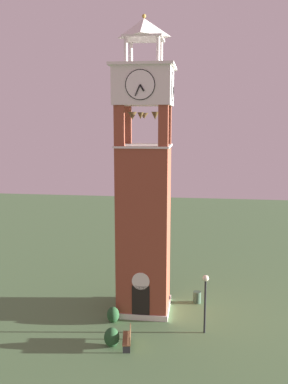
{
  "coord_description": "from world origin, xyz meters",
  "views": [
    {
      "loc": [
        3.36,
        -25.94,
        12.41
      ],
      "look_at": [
        0.0,
        0.0,
        7.84
      ],
      "focal_mm": 39.52,
      "sensor_mm": 36.0,
      "label": 1
    }
  ],
  "objects_px": {
    "clock_tower": "(144,194)",
    "park_bench": "(128,338)",
    "lamp_post": "(205,293)",
    "trash_bin": "(197,297)"
  },
  "relations": [
    {
      "from": "lamp_post",
      "to": "trash_bin",
      "type": "distance_m",
      "value": 4.58
    },
    {
      "from": "clock_tower",
      "to": "lamp_post",
      "type": "bearing_deg",
      "value": -34.32
    },
    {
      "from": "lamp_post",
      "to": "trash_bin",
      "type": "height_order",
      "value": "lamp_post"
    },
    {
      "from": "lamp_post",
      "to": "clock_tower",
      "type": "bearing_deg",
      "value": 145.68
    },
    {
      "from": "trash_bin",
      "to": "clock_tower",
      "type": "bearing_deg",
      "value": -158.43
    },
    {
      "from": "clock_tower",
      "to": "trash_bin",
      "type": "height_order",
      "value": "clock_tower"
    },
    {
      "from": "park_bench",
      "to": "clock_tower",
      "type": "bearing_deg",
      "value": 86.52
    },
    {
      "from": "clock_tower",
      "to": "park_bench",
      "type": "height_order",
      "value": "clock_tower"
    },
    {
      "from": "lamp_post",
      "to": "trash_bin",
      "type": "relative_size",
      "value": 4.43
    },
    {
      "from": "trash_bin",
      "to": "park_bench",
      "type": "bearing_deg",
      "value": -121.73
    }
  ]
}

